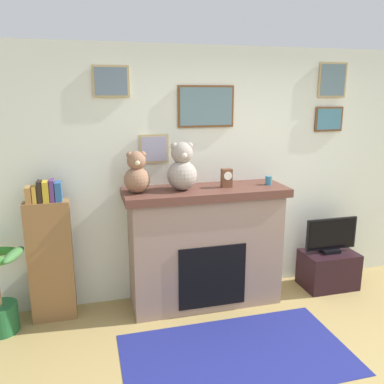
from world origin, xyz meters
TOP-DOWN VIEW (x-y plane):
  - back_wall at (-0.00, 2.00)m, footprint 5.20×0.15m
  - fireplace at (-0.40, 1.68)m, footprint 1.62×0.57m
  - bookshelf at (-1.90, 1.74)m, footprint 0.41×0.16m
  - tv_stand at (1.05, 1.64)m, footprint 0.59×0.40m
  - television at (1.05, 1.64)m, footprint 0.60×0.14m
  - area_rug at (-0.40, 0.75)m, footprint 1.91×1.06m
  - candle_jar at (0.27, 1.66)m, footprint 0.07×0.07m
  - mantel_clock at (-0.18, 1.66)m, footprint 0.10×0.08m
  - teddy_bear_grey at (-1.07, 1.66)m, footprint 0.24×0.24m
  - teddy_bear_tan at (-0.64, 1.66)m, footprint 0.29×0.29m

SIDE VIEW (x-z plane):
  - area_rug at x=-0.40m, z-range 0.00..0.01m
  - tv_stand at x=1.05m, z-range 0.00..0.41m
  - television at x=1.05m, z-range 0.40..0.80m
  - fireplace at x=-0.40m, z-range 0.01..1.23m
  - bookshelf at x=-1.90m, z-range -0.05..1.33m
  - candle_jar at x=0.27m, z-range 1.23..1.32m
  - back_wall at x=0.00m, z-range 0.01..2.61m
  - mantel_clock at x=-0.18m, z-range 1.23..1.41m
  - teddy_bear_grey at x=-1.07m, z-range 1.21..1.60m
  - teddy_bear_tan at x=-0.64m, z-range 1.20..1.67m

